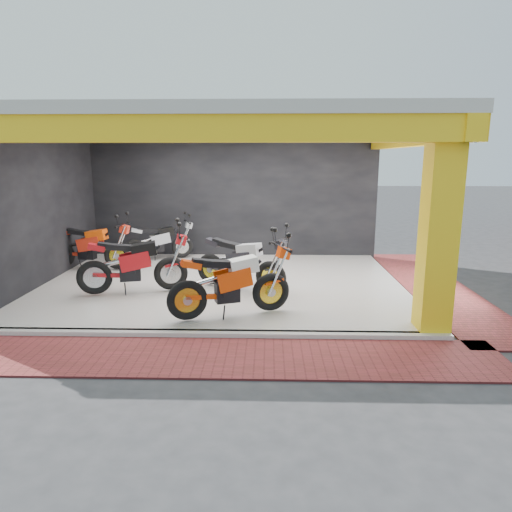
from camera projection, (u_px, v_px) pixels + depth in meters
The scene contains 16 objects.
ground at pixel (212, 316), 8.47m from camera, with size 80.00×80.00×0.00m, color #2D2D30.
showroom_floor at pixel (223, 284), 10.41m from camera, with size 8.00×6.00×0.10m, color white.
showroom_ceiling at pixel (220, 123), 9.66m from camera, with size 8.40×6.40×0.20m, color beige.
back_wall at pixel (233, 198), 13.08m from camera, with size 8.20×0.20×3.50m, color black.
left_wall at pixel (39, 209), 10.16m from camera, with size 0.20×6.20×3.50m, color black.
corner_column at pixel (439, 230), 7.26m from camera, with size 0.50×0.50×3.50m, color yellow.
header_beam_front at pixel (200, 129), 6.79m from camera, with size 8.40×0.30×0.40m, color yellow.
header_beam_right at pixel (410, 137), 9.61m from camera, with size 0.30×6.40×0.40m, color yellow.
floor_kerb at pixel (205, 334), 7.46m from camera, with size 8.00×0.20×0.10m, color white.
paver_front at pixel (197, 356), 6.70m from camera, with size 9.00×1.40×0.03m, color maroon.
paver_right at pixel (435, 287), 10.29m from camera, with size 1.40×7.00×0.03m, color maroon.
moto_hero at pixel (271, 274), 8.24m from camera, with size 2.37×0.88×1.45m, color #E94009, non-canonical shape.
moto_row_a at pixel (271, 262), 9.28m from camera, with size 2.31×0.85×1.41m, color black, non-canonical shape.
moto_row_b at pixel (170, 258), 9.56m from camera, with size 2.37×0.88×1.45m, color #AD1217, non-canonical shape.
moto_row_c at pixel (116, 243), 11.34m from camera, with size 2.28×0.84×1.39m, color red, non-canonical shape.
moto_row_d at pixel (182, 237), 12.75m from camera, with size 2.01×0.74×1.23m, color #9C9EA4, non-canonical shape.
Camera 1 is at (1.04, -8.01, 2.88)m, focal length 32.00 mm.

